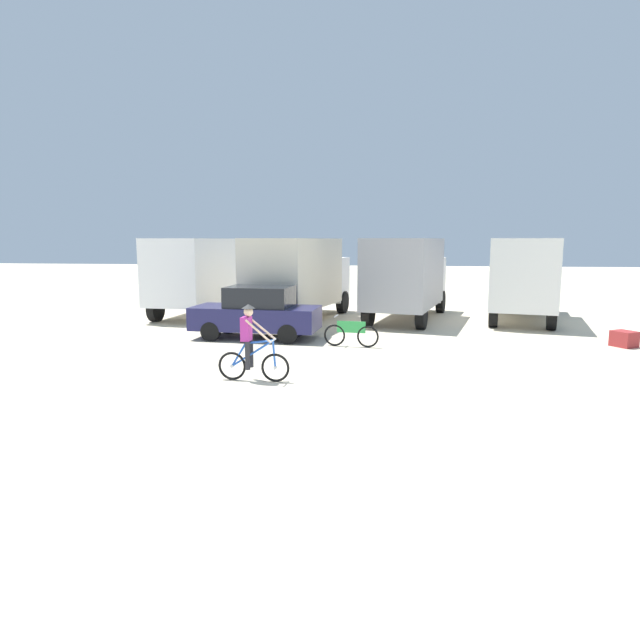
{
  "coord_description": "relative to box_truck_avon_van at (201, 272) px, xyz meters",
  "views": [
    {
      "loc": [
        1.47,
        -10.8,
        3.28
      ],
      "look_at": [
        -0.48,
        3.87,
        1.1
      ],
      "focal_mm": 30.47,
      "sensor_mm": 36.0,
      "label": 1
    }
  ],
  "objects": [
    {
      "name": "bicycle_spare",
      "position": [
        7.08,
        -6.42,
        -1.48
      ],
      "size": [
        1.73,
        0.5,
        0.97
      ],
      "color": "black",
      "rests_on": "ground"
    },
    {
      "name": "supply_crate",
      "position": [
        15.5,
        -5.31,
        -1.63
      ],
      "size": [
        0.83,
        0.85,
        0.49
      ],
      "primitive_type": "cube",
      "rotation": [
        0.0,
        0.0,
        0.57
      ],
      "color": "#9E2D2D",
      "rests_on": "ground"
    },
    {
      "name": "sedan_parked",
      "position": [
        3.84,
        -5.39,
        -0.99
      ],
      "size": [
        4.3,
        2.01,
        1.76
      ],
      "color": "#1E1E4C",
      "rests_on": "ground"
    },
    {
      "name": "cyclist_orange_shirt",
      "position": [
        5.07,
        -10.86,
        -1.03
      ],
      "size": [
        1.73,
        0.52,
        1.82
      ],
      "color": "black",
      "rests_on": "ground"
    },
    {
      "name": "ground_plane",
      "position": [
        6.84,
        -12.17,
        -1.87
      ],
      "size": [
        120.0,
        120.0,
        0.0
      ],
      "primitive_type": "plane",
      "color": "beige"
    },
    {
      "name": "box_truck_white_box",
      "position": [
        13.64,
        0.13,
        0.0
      ],
      "size": [
        3.69,
        7.09,
        3.35
      ],
      "color": "white",
      "rests_on": "ground"
    },
    {
      "name": "box_truck_avon_van",
      "position": [
        0.0,
        0.0,
        0.0
      ],
      "size": [
        2.89,
        6.91,
        3.35
      ],
      "color": "white",
      "rests_on": "ground"
    },
    {
      "name": "box_truck_grey_hauler",
      "position": [
        8.93,
        -0.33,
        0.0
      ],
      "size": [
        3.74,
        7.09,
        3.35
      ],
      "color": "#9E9EA3",
      "rests_on": "ground"
    },
    {
      "name": "box_truck_cream_rv",
      "position": [
        4.55,
        -1.08,
        0.0
      ],
      "size": [
        3.65,
        7.08,
        3.35
      ],
      "color": "beige",
      "rests_on": "ground"
    }
  ]
}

